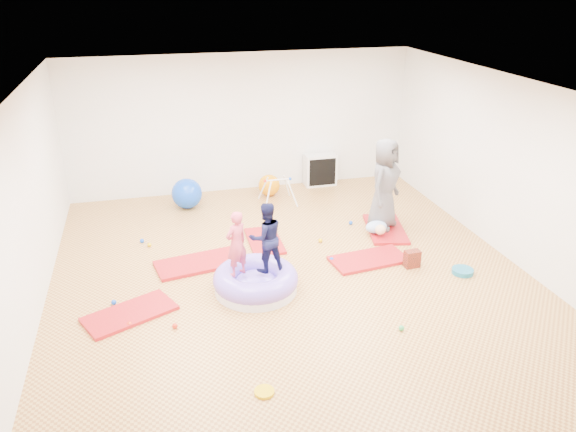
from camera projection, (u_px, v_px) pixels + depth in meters
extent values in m
cube|color=tan|center=(293.00, 279.00, 8.36)|extent=(7.00, 8.00, 0.01)
cube|color=white|center=(294.00, 90.00, 7.25)|extent=(7.00, 8.00, 0.01)
cube|color=white|center=(242.00, 123.00, 11.36)|extent=(7.00, 0.01, 2.80)
cube|color=white|center=(431.00, 373.00, 4.25)|extent=(7.00, 0.01, 2.80)
cube|color=white|center=(23.00, 216.00, 7.00)|extent=(0.01, 8.00, 2.80)
cube|color=white|center=(513.00, 171.00, 8.61)|extent=(0.01, 8.00, 2.80)
cube|color=#9B001B|center=(130.00, 314.00, 7.47)|extent=(1.31, 1.03, 0.05)
cube|color=#9B001B|center=(198.00, 263.00, 8.76)|extent=(1.37, 0.85, 0.05)
cube|color=#9B001B|center=(265.00, 241.00, 9.51)|extent=(0.56, 1.08, 0.04)
cube|color=#9B001B|center=(369.00, 259.00, 8.88)|extent=(1.27, 0.74, 0.05)
cube|color=#9B001B|center=(385.00, 229.00, 9.94)|extent=(0.88, 1.34, 0.05)
cylinder|color=white|center=(256.00, 286.00, 8.04)|extent=(1.18, 1.18, 0.13)
torus|color=#775ADE|center=(256.00, 279.00, 7.99)|extent=(1.22, 1.22, 0.32)
ellipsoid|color=#775ADE|center=(256.00, 283.00, 8.02)|extent=(0.65, 0.65, 0.29)
imported|color=#CD425D|center=(236.00, 241.00, 7.67)|extent=(0.42, 0.37, 0.96)
imported|color=#0F1134|center=(266.00, 234.00, 7.78)|extent=(0.55, 0.46, 1.03)
imported|color=#515156|center=(384.00, 184.00, 9.67)|extent=(0.92, 0.91, 1.61)
ellipsoid|color=#97B9EF|center=(376.00, 227.00, 9.70)|extent=(0.38, 0.25, 0.22)
sphere|color=#F5C492|center=(380.00, 230.00, 9.53)|extent=(0.18, 0.18, 0.18)
sphere|color=blue|center=(351.00, 223.00, 10.16)|extent=(0.07, 0.07, 0.07)
sphere|color=blue|center=(332.00, 259.00, 8.86)|extent=(0.07, 0.07, 0.07)
sphere|color=blue|center=(142.00, 241.00, 9.47)|extent=(0.07, 0.07, 0.07)
sphere|color=#DAAF00|center=(320.00, 240.00, 9.49)|extent=(0.07, 0.07, 0.07)
sphere|color=red|center=(175.00, 326.00, 7.18)|extent=(0.07, 0.07, 0.07)
sphere|color=#32AE5B|center=(401.00, 328.00, 7.14)|extent=(0.07, 0.07, 0.07)
sphere|color=red|center=(129.00, 324.00, 7.22)|extent=(0.07, 0.07, 0.07)
sphere|color=blue|center=(114.00, 302.00, 7.70)|extent=(0.07, 0.07, 0.07)
sphere|color=#DAAF00|center=(149.00, 245.00, 9.33)|extent=(0.07, 0.07, 0.07)
sphere|color=#DAAF00|center=(459.00, 270.00, 8.54)|extent=(0.07, 0.07, 0.07)
sphere|color=blue|center=(187.00, 194.00, 10.80)|extent=(0.59, 0.59, 0.59)
sphere|color=orange|center=(269.00, 185.00, 11.44)|extent=(0.44, 0.44, 0.44)
cylinder|color=silver|center=(268.00, 196.00, 10.73)|extent=(0.19, 0.20, 0.52)
cylinder|color=silver|center=(263.00, 188.00, 11.13)|extent=(0.19, 0.20, 0.52)
cylinder|color=silver|center=(292.00, 194.00, 10.84)|extent=(0.19, 0.20, 0.52)
cylinder|color=silver|center=(287.00, 186.00, 11.24)|extent=(0.19, 0.20, 0.52)
cylinder|color=silver|center=(278.00, 180.00, 10.89)|extent=(0.50, 0.03, 0.03)
sphere|color=red|center=(265.00, 181.00, 10.84)|extent=(0.06, 0.06, 0.06)
sphere|color=blue|center=(290.00, 179.00, 10.95)|extent=(0.06, 0.06, 0.06)
cube|color=silver|center=(320.00, 170.00, 11.98)|extent=(0.67, 0.33, 0.67)
cube|color=black|center=(322.00, 172.00, 11.84)|extent=(0.58, 0.02, 0.58)
cube|color=silver|center=(321.00, 171.00, 11.93)|extent=(0.02, 0.23, 0.59)
cube|color=silver|center=(321.00, 171.00, 11.93)|extent=(0.59, 0.23, 0.02)
cylinder|color=#166587|center=(463.00, 271.00, 8.51)|extent=(0.32, 0.32, 0.07)
cube|color=#9F2811|center=(412.00, 259.00, 8.66)|extent=(0.24, 0.16, 0.27)
cylinder|color=#DAAF00|center=(264.00, 392.00, 6.08)|extent=(0.22, 0.22, 0.03)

